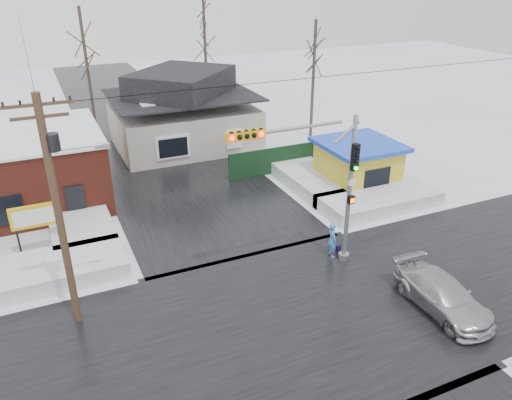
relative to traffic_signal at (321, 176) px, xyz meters
name	(u,v)px	position (x,y,z in m)	size (l,w,h in m)	color
ground	(300,318)	(-2.43, -2.97, -4.54)	(120.00, 120.00, 0.00)	white
road_ns	(300,318)	(-2.43, -2.97, -4.53)	(10.00, 120.00, 0.02)	black
road_ew	(300,318)	(-2.43, -2.97, -4.53)	(120.00, 10.00, 0.02)	black
snowbank_nw	(44,272)	(-11.43, 4.03, -4.14)	(7.00, 3.00, 0.80)	white
snowbank_ne	(379,200)	(6.57, 4.03, -4.14)	(7.00, 3.00, 0.80)	white
snowbank_nside_w	(78,216)	(-9.43, 9.03, -4.14)	(3.00, 8.00, 0.80)	white
snowbank_nside_e	(305,175)	(4.57, 9.03, -4.14)	(3.00, 8.00, 0.80)	white
traffic_signal	(321,176)	(0.00, 0.00, 0.00)	(6.05, 0.68, 7.00)	gray
utility_pole	(58,203)	(-10.36, 0.53, 0.57)	(3.15, 0.44, 9.00)	#382619
marquee_sign	(35,218)	(-11.43, 6.53, -2.62)	(2.20, 0.21, 2.55)	black
house	(183,112)	(-0.43, 19.03, -1.92)	(10.40, 8.40, 5.76)	#B8B1A7
kiosk	(357,164)	(7.07, 7.03, -3.08)	(4.60, 4.60, 2.88)	gold
fence	(284,159)	(4.07, 11.03, -3.64)	(8.00, 0.12, 1.80)	black
tree_far_left	(83,36)	(-6.43, 23.03, 3.41)	(3.00, 3.00, 10.00)	#332821
tree_far_mid	(203,6)	(3.57, 25.03, 5.00)	(3.00, 3.00, 12.00)	#332821
tree_far_right	(315,45)	(9.57, 17.03, 2.62)	(3.00, 3.00, 9.00)	#332821
pedestrian	(332,240)	(1.16, 0.50, -3.67)	(0.64, 0.42, 1.74)	#4381BE
car	(443,295)	(3.03, -4.79, -3.87)	(1.89, 4.64, 1.35)	#B3B6BB
shopping_bag	(338,249)	(1.69, 0.69, -4.36)	(0.28, 0.12, 0.35)	black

